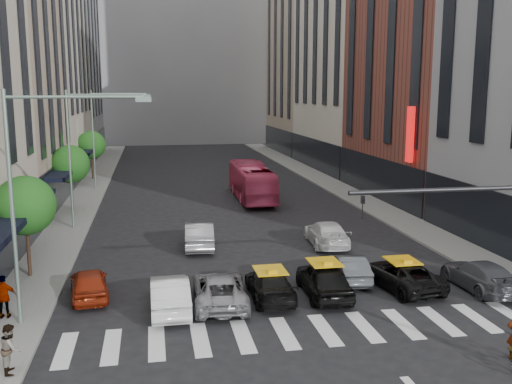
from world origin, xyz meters
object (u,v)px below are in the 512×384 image
car_red (89,283)px  streetlamp_near (37,176)px  pedestrian_far (4,297)px  streetlamp_mid (84,141)px  pedestrian_near (10,348)px  streetlamp_far (103,126)px  bus (252,182)px  taxi_center (324,279)px  car_white_front (170,294)px  taxi_left (270,285)px

car_red → streetlamp_near: bearing=55.9°
pedestrian_far → streetlamp_mid: bearing=-94.4°
car_red → pedestrian_near: bearing=68.5°
streetlamp_near → streetlamp_far: (0.00, 32.00, 0.00)m
streetlamp_near → bus: 27.91m
streetlamp_mid → taxi_center: size_ratio=1.99×
streetlamp_near → pedestrian_near: bearing=-94.9°
car_red → bus: (11.17, 21.80, 0.85)m
streetlamp_near → car_white_front: bearing=6.8°
taxi_center → taxi_left: bearing=-0.4°
streetlamp_near → car_white_front: streetlamp_near is taller
car_white_front → bus: bus is taller
bus → car_red: bearing=63.9°
car_red → streetlamp_far: bearing=-94.7°
streetlamp_far → car_white_front: bearing=-81.2°
taxi_center → pedestrian_far: bearing=3.9°
car_red → taxi_left: (7.88, -1.56, -0.03)m
streetlamp_far → taxi_left: streetlamp_far is taller
taxi_left → pedestrian_far: size_ratio=2.52×
car_red → bus: size_ratio=0.36×
streetlamp_mid → streetlamp_far: same height
car_red → pedestrian_far: 3.72m
streetlamp_far → car_white_front: streetlamp_far is taller
streetlamp_mid → pedestrian_far: (-1.65, -15.39, -4.88)m
bus → taxi_left: bearing=83.0°
pedestrian_far → pedestrian_near: bearing=107.0°
pedestrian_far → bus: bearing=-119.0°
car_red → pedestrian_near: size_ratio=2.43×
car_white_front → taxi_center: bearing=-176.3°
streetlamp_near → bus: size_ratio=0.82×
streetlamp_mid → bus: bearing=34.3°
streetlamp_far → pedestrian_far: size_ratio=5.12×
car_white_front → streetlamp_far: bearing=-81.7°
streetlamp_mid → car_white_front: 16.97m
streetlamp_near → taxi_left: (9.25, 1.18, -5.26)m
taxi_center → pedestrian_far: 13.36m
streetlamp_far → taxi_left: bearing=-73.3°
streetlamp_near → pedestrian_near: streetlamp_near is taller
streetlamp_far → car_red: bearing=-87.3°
taxi_center → pedestrian_near: pedestrian_near is taller
taxi_center → bus: size_ratio=0.41×
streetlamp_mid → pedestrian_far: size_ratio=5.12×
streetlamp_far → pedestrian_far: streetlamp_far is taller
taxi_center → pedestrian_near: 13.14m
streetlamp_far → bus: (12.55, -7.46, -4.38)m
streetlamp_mid → car_red: (1.38, -13.26, -5.23)m
streetlamp_near → pedestrian_far: streetlamp_near is taller
car_white_front → pedestrian_near: 7.04m
streetlamp_far → streetlamp_near: bearing=-90.0°
streetlamp_near → streetlamp_far: size_ratio=1.00×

